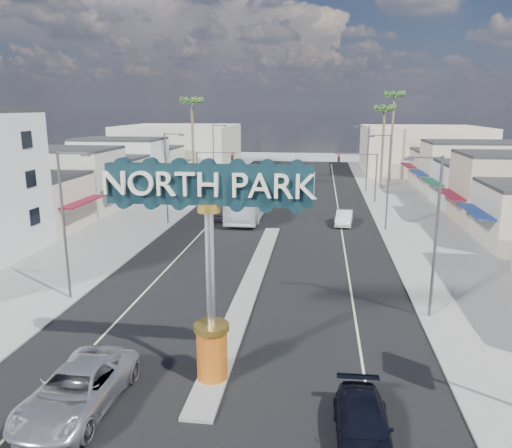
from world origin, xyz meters
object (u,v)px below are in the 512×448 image
(traffic_signal_left, at_px, (211,166))
(suv_right, at_px, (363,426))
(gateway_sign, at_px, (210,248))
(streetlight_l_mid, at_px, (168,174))
(streetlight_l_near, at_px, (66,218))
(streetlight_r_far, at_px, (366,155))
(palm_right_mid, at_px, (385,113))
(palm_left_far, at_px, (192,106))
(streetlight_l_far, at_px, (215,153))
(car_parked_left, at_px, (219,210))
(streetlight_r_mid, at_px, (387,178))
(city_bus, at_px, (249,200))
(palm_right_far, at_px, (394,100))
(streetlight_r_near, at_px, (433,229))
(suv_left, at_px, (77,390))
(traffic_signal_right, at_px, (361,168))
(car_parked_right, at_px, (344,218))

(traffic_signal_left, bearing_deg, suv_right, -71.41)
(gateway_sign, xyz_separation_m, streetlight_l_mid, (-10.43, 28.02, -0.86))
(streetlight_l_near, xyz_separation_m, streetlight_r_far, (20.87, 42.00, 0.00))
(streetlight_r_far, distance_m, palm_right_mid, 7.30)
(palm_left_far, bearing_deg, streetlight_l_far, 37.92)
(car_parked_left, bearing_deg, streetlight_r_far, 40.68)
(streetlight_l_far, relative_size, palm_left_far, 0.69)
(streetlight_l_far, xyz_separation_m, car_parked_left, (4.38, -18.61, -4.23))
(streetlight_r_mid, xyz_separation_m, city_bus, (-13.51, 4.55, -3.26))
(palm_right_far, bearing_deg, streetlight_r_near, -95.02)
(palm_left_far, bearing_deg, city_bus, -57.28)
(streetlight_r_mid, height_order, suv_left, streetlight_r_mid)
(gateway_sign, relative_size, car_parked_left, 1.87)
(gateway_sign, relative_size, streetlight_l_near, 1.02)
(traffic_signal_left, distance_m, streetlight_r_far, 21.20)
(streetlight_l_far, bearing_deg, traffic_signal_right, -22.20)
(traffic_signal_left, relative_size, suv_left, 0.96)
(car_parked_left, distance_m, car_parked_right, 12.94)
(gateway_sign, xyz_separation_m, streetlight_l_near, (-10.43, 8.02, -0.86))
(streetlight_l_mid, bearing_deg, traffic_signal_left, 84.90)
(gateway_sign, xyz_separation_m, suv_left, (-4.71, -2.72, -5.06))
(streetlight_l_near, distance_m, palm_right_far, 58.35)
(city_bus, bearing_deg, streetlight_r_near, -60.70)
(streetlight_r_far, relative_size, city_bus, 0.69)
(streetlight_r_near, height_order, city_bus, streetlight_r_near)
(streetlight_r_near, relative_size, streetlight_r_mid, 1.00)
(suv_right, bearing_deg, palm_right_mid, 82.04)
(streetlight_r_near, xyz_separation_m, palm_right_mid, (2.57, 46.00, 5.54))
(suv_left, bearing_deg, palm_right_mid, 75.30)
(streetlight_r_near, relative_size, city_bus, 0.69)
(car_parked_left, height_order, car_parked_right, car_parked_left)
(palm_right_mid, height_order, car_parked_left, palm_right_mid)
(streetlight_l_far, height_order, car_parked_right, streetlight_l_far)
(car_parked_right, bearing_deg, streetlight_l_near, -122.34)
(streetlight_l_mid, relative_size, car_parked_left, 1.84)
(car_parked_right, bearing_deg, streetlight_r_near, -74.82)
(streetlight_l_far, bearing_deg, suv_right, -72.82)
(car_parked_right, bearing_deg, palm_right_far, 80.56)
(traffic_signal_right, bearing_deg, gateway_sign, -102.33)
(car_parked_left, bearing_deg, palm_right_mid, 42.09)
(gateway_sign, xyz_separation_m, streetlight_r_near, (10.43, 8.02, -0.86))
(suv_left, bearing_deg, suv_right, -0.50)
(car_parked_left, bearing_deg, suv_left, -95.55)
(streetlight_l_near, xyz_separation_m, city_bus, (7.36, 24.55, -3.26))
(palm_right_mid, xyz_separation_m, car_parked_right, (-6.19, -24.05, -9.88))
(streetlight_l_far, xyz_separation_m, palm_right_mid, (23.43, 4.00, 5.54))
(streetlight_l_far, distance_m, palm_right_far, 28.29)
(suv_left, relative_size, car_parked_right, 1.43)
(streetlight_r_far, height_order, car_parked_right, streetlight_r_far)
(traffic_signal_right, height_order, car_parked_left, traffic_signal_right)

